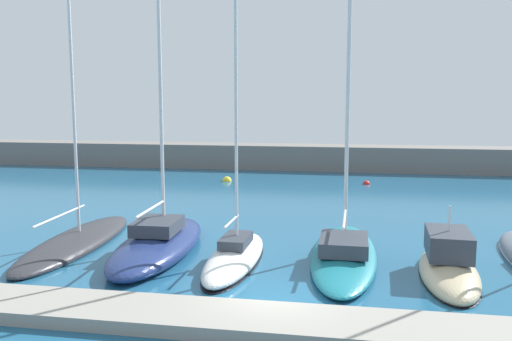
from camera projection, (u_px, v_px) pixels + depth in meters
name	position (u px, v px, depth m)	size (l,w,h in m)	color
ground_plane	(275.00, 304.00, 16.93)	(120.00, 120.00, 0.00)	#1E567A
dock_pier	(266.00, 322.00, 15.05)	(24.88, 2.24, 0.41)	gray
breakwater_seawall	(323.00, 157.00, 49.52)	(108.00, 3.64, 2.28)	slate
sailboat_charcoal_nearest	(77.00, 239.00, 23.79)	(2.90, 10.15, 20.97)	#2D2D33
sailboat_navy_second	(159.00, 243.00, 22.51)	(3.26, 9.13, 14.28)	navy
sailboat_white_third	(235.00, 255.00, 21.09)	(2.06, 7.16, 14.84)	white
sailboat_teal_fourth	(344.00, 249.00, 21.54)	(2.79, 9.92, 19.64)	#19707F
motorboat_sand_fifth	(448.00, 267.00, 19.53)	(2.44, 6.37, 2.98)	beige
mooring_buoy_yellow	(227.00, 181.00, 42.53)	(0.76, 0.76, 0.76)	yellow
mooring_buoy_red	(366.00, 184.00, 40.95)	(0.57, 0.57, 0.57)	red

